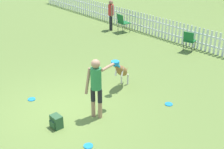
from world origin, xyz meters
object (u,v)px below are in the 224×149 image
frisbee_near_handler (32,99)px  leaping_dog (121,71)px  handler_person (97,81)px  folding_chair_center (189,40)px  spectator_standing (111,13)px  frisbee_midfield (169,104)px  backpack_on_grass (56,122)px  folding_chair_blue_left (122,21)px  frisbee_near_dog (88,146)px

frisbee_near_handler → leaping_dog: bearing=64.3°
handler_person → folding_chair_center: size_ratio=1.94×
spectator_standing → frisbee_near_handler: bearing=147.6°
leaping_dog → spectator_standing: bearing=-64.2°
frisbee_near_handler → folding_chair_center: bearing=84.4°
frisbee_midfield → leaping_dog: bearing=-169.6°
leaping_dog → frisbee_midfield: (1.67, 0.31, -0.58)m
frisbee_midfield → backpack_on_grass: backpack_on_grass is taller
frisbee_near_handler → folding_chair_blue_left: bearing=115.0°
frisbee_near_dog → backpack_on_grass: (-1.15, -0.13, 0.15)m
handler_person → spectator_standing: handler_person is taller
spectator_standing → frisbee_midfield: bearing=178.9°
leaping_dog → spectator_standing: 6.27m
frisbee_near_dog → folding_chair_center: 7.22m
backpack_on_grass → frisbee_near_handler: bearing=172.8°
leaping_dog → spectator_standing: size_ratio=0.71×
leaping_dog → frisbee_near_dog: size_ratio=4.77×
folding_chair_blue_left → folding_chair_center: size_ratio=1.05×
leaping_dog → frisbee_near_dog: 3.12m
handler_person → folding_chair_blue_left: (-5.05, 5.65, -0.51)m
frisbee_midfield → backpack_on_grass: (-1.17, -3.02, 0.15)m
frisbee_midfield → folding_chair_blue_left: 7.04m
leaping_dog → backpack_on_grass: (0.50, -2.72, -0.42)m
folding_chair_blue_left → backpack_on_grass: bearing=134.7°
folding_chair_blue_left → spectator_standing: 0.75m
folding_chair_center → folding_chair_blue_left: bearing=-11.6°
handler_person → backpack_on_grass: size_ratio=4.93×
frisbee_midfield → folding_chair_blue_left: (-5.93, 3.75, 0.53)m
frisbee_near_handler → frisbee_near_dog: (2.85, -0.09, 0.00)m
leaping_dog → frisbee_near_handler: size_ratio=4.77×
frisbee_midfield → spectator_standing: bearing=151.4°
handler_person → folding_chair_blue_left: handler_person is taller
handler_person → folding_chair_center: handler_person is taller
handler_person → folding_chair_center: (-1.33, 5.86, -0.53)m
handler_person → spectator_standing: bearing=110.2°
frisbee_near_handler → spectator_standing: bearing=120.1°
frisbee_near_dog → backpack_on_grass: size_ratio=0.66×
folding_chair_center → handler_person: bearing=87.8°
frisbee_near_handler → frisbee_near_dog: 2.85m
frisbee_near_handler → folding_chair_blue_left: size_ratio=0.25×
leaping_dog → folding_chair_center: leaping_dog is taller
backpack_on_grass → folding_chair_blue_left: folding_chair_blue_left is taller
leaping_dog → frisbee_near_handler: leaping_dog is taller
frisbee_near_handler → frisbee_midfield: (2.87, 2.81, 0.00)m
folding_chair_blue_left → folding_chair_center: (3.72, 0.21, -0.02)m
frisbee_near_handler → folding_chair_center: size_ratio=0.26×
backpack_on_grass → folding_chair_blue_left: (-4.76, 6.77, 0.37)m
frisbee_near_dog → folding_chair_center: (-2.19, 6.86, 0.50)m
handler_person → frisbee_near_handler: handler_person is taller
handler_person → leaping_dog: (-0.78, 1.59, -0.46)m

